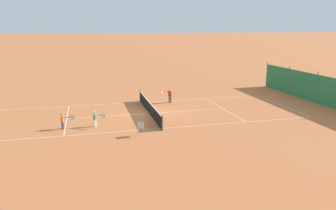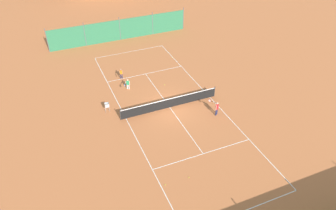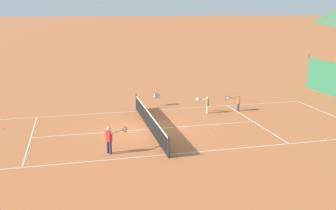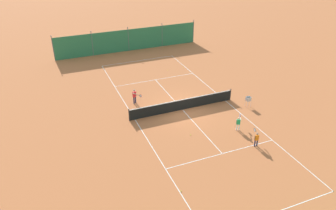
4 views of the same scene
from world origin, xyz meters
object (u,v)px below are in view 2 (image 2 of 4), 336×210
(player_near_baseline, at_px, (121,73))
(ball_hopper, at_px, (107,106))
(tennis_ball_near_corner, at_px, (172,58))
(tennis_ball_alley_right, at_px, (189,177))
(player_near_service, at_px, (128,84))
(tennis_net, at_px, (170,103))
(player_far_baseline, at_px, (216,107))
(tennis_ball_service_box, at_px, (165,185))
(tennis_ball_by_net_left, at_px, (165,85))

(player_near_baseline, relative_size, ball_hopper, 1.22)
(tennis_ball_near_corner, relative_size, ball_hopper, 0.07)
(ball_hopper, bearing_deg, tennis_ball_alley_right, -71.24)
(tennis_ball_alley_right, distance_m, ball_hopper, 10.21)
(player_near_service, distance_m, ball_hopper, 3.87)
(tennis_ball_near_corner, bearing_deg, tennis_ball_alley_right, -109.94)
(tennis_net, xyz_separation_m, player_near_baseline, (-2.59, 6.48, 0.14))
(tennis_net, height_order, player_far_baseline, player_far_baseline)
(tennis_ball_service_box, xyz_separation_m, tennis_ball_by_net_left, (4.82, 11.69, 0.00))
(tennis_net, distance_m, ball_hopper, 5.53)
(tennis_ball_near_corner, xyz_separation_m, ball_hopper, (-9.32, -6.99, 0.62))
(player_near_baseline, xyz_separation_m, tennis_ball_by_net_left, (3.60, -2.85, -0.61))
(tennis_net, xyz_separation_m, player_near_service, (-2.56, 4.30, 0.15))
(tennis_ball_alley_right, bearing_deg, tennis_ball_service_box, 179.11)
(player_far_baseline, relative_size, tennis_ball_service_box, 19.84)
(player_far_baseline, xyz_separation_m, ball_hopper, (-8.59, 4.10, -0.11))
(player_near_baseline, height_order, player_near_service, player_near_service)
(tennis_ball_service_box, xyz_separation_m, tennis_ball_alley_right, (1.78, -0.03, 0.00))
(tennis_ball_by_net_left, xyz_separation_m, ball_hopper, (-6.32, -2.06, 0.62))
(tennis_ball_near_corner, height_order, ball_hopper, ball_hopper)
(player_near_service, distance_m, tennis_ball_service_box, 12.43)
(tennis_ball_near_corner, bearing_deg, tennis_ball_service_box, -115.21)
(tennis_ball_near_corner, bearing_deg, player_far_baseline, -93.72)
(player_far_baseline, distance_m, tennis_ball_alley_right, 7.72)
(tennis_net, xyz_separation_m, tennis_ball_by_net_left, (1.01, 3.63, -0.47))
(ball_hopper, bearing_deg, player_far_baseline, -25.50)
(player_far_baseline, bearing_deg, player_near_service, 130.60)
(tennis_net, relative_size, tennis_ball_by_net_left, 139.09)
(tennis_ball_by_net_left, relative_size, ball_hopper, 0.07)
(player_near_baseline, distance_m, tennis_ball_near_corner, 6.95)
(player_far_baseline, relative_size, tennis_ball_by_net_left, 19.84)
(tennis_net, height_order, ball_hopper, tennis_net)
(player_far_baseline, xyz_separation_m, tennis_ball_service_box, (-7.10, -5.53, -0.73))
(player_far_baseline, relative_size, tennis_ball_near_corner, 19.84)
(tennis_ball_by_net_left, distance_m, tennis_ball_alley_right, 12.10)
(tennis_net, xyz_separation_m, player_far_baseline, (3.29, -2.53, 0.26))
(player_far_baseline, distance_m, tennis_ball_near_corner, 11.14)
(tennis_net, xyz_separation_m, ball_hopper, (-5.30, 1.57, 0.16))
(player_near_service, bearing_deg, player_far_baseline, -49.40)
(player_near_service, bearing_deg, tennis_ball_alley_right, -87.51)
(tennis_ball_by_net_left, xyz_separation_m, tennis_ball_alley_right, (-3.04, -11.71, 0.00))
(player_far_baseline, height_order, tennis_ball_by_net_left, player_far_baseline)
(player_near_service, xyz_separation_m, ball_hopper, (-2.74, -2.73, 0.01))
(player_near_service, xyz_separation_m, tennis_ball_service_box, (-1.24, -12.36, -0.61))
(tennis_ball_alley_right, bearing_deg, player_near_baseline, 92.22)
(tennis_ball_near_corner, bearing_deg, tennis_ball_by_net_left, -121.33)
(player_far_baseline, xyz_separation_m, tennis_ball_by_net_left, (-2.28, 6.16, -0.73))
(player_near_service, xyz_separation_m, tennis_ball_alley_right, (0.54, -12.38, -0.61))
(player_far_baseline, distance_m, tennis_ball_service_box, 9.03)
(player_near_service, height_order, tennis_ball_alley_right, player_near_service)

